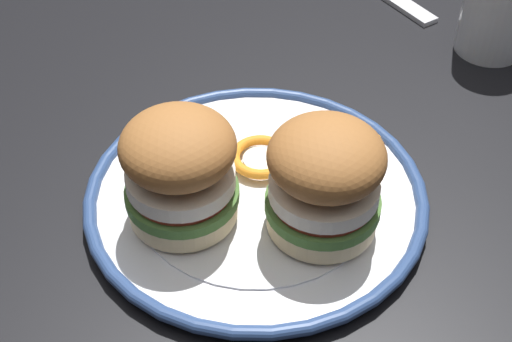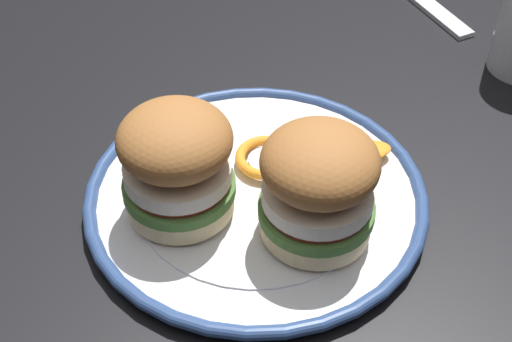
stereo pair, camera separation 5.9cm
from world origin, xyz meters
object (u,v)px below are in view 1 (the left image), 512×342
at_px(dinner_plate, 256,196).
at_px(drinking_glass, 498,7).
at_px(sandwich_half_left, 325,179).
at_px(sandwich_half_right, 180,169).
at_px(dining_table, 231,245).

xyz_separation_m(dinner_plate, drinking_glass, (-0.10, 0.34, 0.04)).
relative_size(sandwich_half_left, sandwich_half_right, 0.98).
bearing_deg(dinner_plate, sandwich_half_right, -92.82).
relative_size(sandwich_half_right, drinking_glass, 1.05).
height_order(dinner_plate, drinking_glass, drinking_glass).
xyz_separation_m(dining_table, sandwich_half_left, (0.10, 0.04, 0.16)).
bearing_deg(dining_table, sandwich_half_right, -58.86).
xyz_separation_m(sandwich_half_left, sandwich_half_right, (-0.06, -0.10, 0.00)).
xyz_separation_m(dining_table, dinner_plate, (0.04, 0.01, 0.10)).
relative_size(sandwich_half_left, drinking_glass, 1.02).
bearing_deg(drinking_glass, sandwich_half_right, -76.91).
height_order(dinner_plate, sandwich_half_right, sandwich_half_right).
relative_size(dining_table, sandwich_half_left, 8.63).
height_order(sandwich_half_left, sandwich_half_right, same).
bearing_deg(drinking_glass, dining_table, -80.28).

